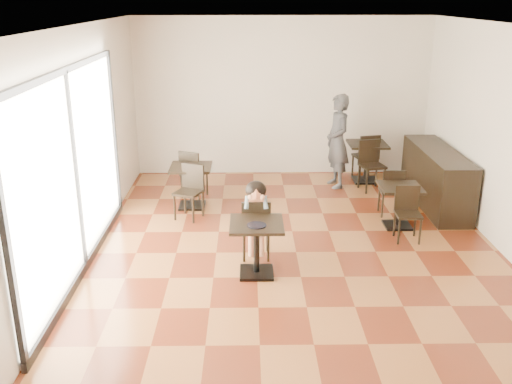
{
  "coord_description": "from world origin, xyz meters",
  "views": [
    {
      "loc": [
        -0.71,
        -7.6,
        3.57
      ],
      "look_at": [
        -0.59,
        -0.18,
        1.0
      ],
      "focal_mm": 40.0,
      "sensor_mm": 36.0,
      "label": 1
    }
  ],
  "objects_px": {
    "adult_patron": "(338,141)",
    "chair_mid_b": "(408,215)",
    "child": "(256,220)",
    "cafe_table_left": "(192,187)",
    "chair_mid_a": "(391,191)",
    "child_table": "(257,249)",
    "cafe_table_mid": "(399,206)",
    "chair_left_b": "(188,193)",
    "chair_back_a": "(365,157)",
    "child_chair": "(256,228)",
    "chair_left_a": "(194,173)",
    "chair_back_b": "(372,166)",
    "cafe_table_back": "(366,162)"
  },
  "relations": [
    {
      "from": "adult_patron",
      "to": "chair_left_a",
      "type": "xyz_separation_m",
      "value": [
        -2.73,
        -0.57,
        -0.46
      ]
    },
    {
      "from": "adult_patron",
      "to": "cafe_table_left",
      "type": "relative_size",
      "value": 2.42
    },
    {
      "from": "chair_mid_a",
      "to": "chair_mid_b",
      "type": "distance_m",
      "value": 1.1
    },
    {
      "from": "chair_mid_a",
      "to": "chair_mid_b",
      "type": "xyz_separation_m",
      "value": [
        0.0,
        -1.1,
        0.0
      ]
    },
    {
      "from": "child_chair",
      "to": "cafe_table_left",
      "type": "bearing_deg",
      "value": -61.83
    },
    {
      "from": "child",
      "to": "chair_left_b",
      "type": "height_order",
      "value": "child"
    },
    {
      "from": "child",
      "to": "chair_mid_b",
      "type": "height_order",
      "value": "child"
    },
    {
      "from": "adult_patron",
      "to": "cafe_table_back",
      "type": "relative_size",
      "value": 2.29
    },
    {
      "from": "child",
      "to": "cafe_table_back",
      "type": "xyz_separation_m",
      "value": [
        2.27,
        3.48,
        -0.17
      ]
    },
    {
      "from": "chair_mid_a",
      "to": "cafe_table_left",
      "type": "bearing_deg",
      "value": -5.15
    },
    {
      "from": "child_table",
      "to": "cafe_table_left",
      "type": "xyz_separation_m",
      "value": [
        -1.1,
        2.61,
        0.0
      ]
    },
    {
      "from": "adult_patron",
      "to": "cafe_table_back",
      "type": "bearing_deg",
      "value": 101.61
    },
    {
      "from": "cafe_table_mid",
      "to": "chair_left_a",
      "type": "relative_size",
      "value": 0.77
    },
    {
      "from": "adult_patron",
      "to": "chair_mid_b",
      "type": "xyz_separation_m",
      "value": [
        0.7,
        -2.64,
        -0.49
      ]
    },
    {
      "from": "cafe_table_mid",
      "to": "adult_patron",
      "type": "bearing_deg",
      "value": 108.52
    },
    {
      "from": "chair_left_b",
      "to": "chair_back_b",
      "type": "height_order",
      "value": "chair_back_b"
    },
    {
      "from": "child",
      "to": "chair_left_b",
      "type": "bearing_deg",
      "value": 126.15
    },
    {
      "from": "cafe_table_mid",
      "to": "chair_mid_b",
      "type": "height_order",
      "value": "chair_mid_b"
    },
    {
      "from": "cafe_table_mid",
      "to": "chair_left_b",
      "type": "xyz_separation_m",
      "value": [
        -3.43,
        0.42,
        0.11
      ]
    },
    {
      "from": "child_table",
      "to": "chair_mid_b",
      "type": "height_order",
      "value": "chair_mid_b"
    },
    {
      "from": "child_chair",
      "to": "chair_mid_b",
      "type": "distance_m",
      "value": 2.39
    },
    {
      "from": "chair_mid_b",
      "to": "child_table",
      "type": "bearing_deg",
      "value": -152.98
    },
    {
      "from": "adult_patron",
      "to": "chair_back_a",
      "type": "xyz_separation_m",
      "value": [
        0.65,
        0.45,
        -0.43
      ]
    },
    {
      "from": "child",
      "to": "chair_back_a",
      "type": "relative_size",
      "value": 1.18
    },
    {
      "from": "child_chair",
      "to": "chair_left_a",
      "type": "distance_m",
      "value": 2.84
    },
    {
      "from": "child",
      "to": "chair_left_a",
      "type": "relative_size",
      "value": 1.25
    },
    {
      "from": "cafe_table_mid",
      "to": "chair_mid_b",
      "type": "relative_size",
      "value": 0.83
    },
    {
      "from": "chair_left_b",
      "to": "chair_back_a",
      "type": "xyz_separation_m",
      "value": [
        3.38,
        2.12,
        0.03
      ]
    },
    {
      "from": "cafe_table_left",
      "to": "chair_left_a",
      "type": "relative_size",
      "value": 0.83
    },
    {
      "from": "cafe_table_left",
      "to": "chair_mid_b",
      "type": "height_order",
      "value": "chair_mid_b"
    },
    {
      "from": "adult_patron",
      "to": "chair_mid_b",
      "type": "height_order",
      "value": "adult_patron"
    },
    {
      "from": "child_chair",
      "to": "child",
      "type": "relative_size",
      "value": 0.79
    },
    {
      "from": "child",
      "to": "chair_left_b",
      "type": "distance_m",
      "value": 1.88
    },
    {
      "from": "cafe_table_mid",
      "to": "chair_back_a",
      "type": "height_order",
      "value": "chair_back_a"
    },
    {
      "from": "child",
      "to": "chair_left_a",
      "type": "xyz_separation_m",
      "value": [
        -1.1,
        2.61,
        -0.11
      ]
    },
    {
      "from": "cafe_table_left",
      "to": "chair_mid_b",
      "type": "xyz_separation_m",
      "value": [
        3.43,
        -1.52,
        0.04
      ]
    },
    {
      "from": "chair_back_a",
      "to": "chair_mid_a",
      "type": "bearing_deg",
      "value": 78.29
    },
    {
      "from": "cafe_table_left",
      "to": "child_chair",
      "type": "bearing_deg",
      "value": -61.83
    },
    {
      "from": "cafe_table_left",
      "to": "chair_mid_a",
      "type": "height_order",
      "value": "chair_mid_a"
    },
    {
      "from": "adult_patron",
      "to": "cafe_table_left",
      "type": "distance_m",
      "value": 3.0
    },
    {
      "from": "child",
      "to": "chair_back_b",
      "type": "distance_m",
      "value": 3.71
    },
    {
      "from": "child_chair",
      "to": "cafe_table_back",
      "type": "bearing_deg",
      "value": -123.11
    },
    {
      "from": "cafe_table_back",
      "to": "chair_back_a",
      "type": "distance_m",
      "value": 0.17
    },
    {
      "from": "chair_mid_a",
      "to": "chair_left_b",
      "type": "relative_size",
      "value": 0.92
    },
    {
      "from": "child_chair",
      "to": "child",
      "type": "bearing_deg",
      "value": -0.0
    },
    {
      "from": "cafe_table_mid",
      "to": "child_chair",
      "type": "bearing_deg",
      "value": -154.81
    },
    {
      "from": "child_table",
      "to": "cafe_table_back",
      "type": "xyz_separation_m",
      "value": [
        2.27,
        4.03,
        0.02
      ]
    },
    {
      "from": "child",
      "to": "adult_patron",
      "type": "relative_size",
      "value": 0.62
    },
    {
      "from": "cafe_table_left",
      "to": "chair_back_a",
      "type": "xyz_separation_m",
      "value": [
        3.38,
        1.57,
        0.1
      ]
    },
    {
      "from": "cafe_table_back",
      "to": "chair_mid_b",
      "type": "bearing_deg",
      "value": -89.01
    }
  ]
}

